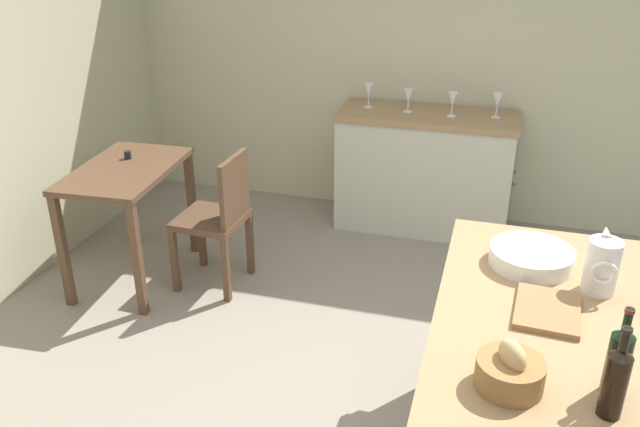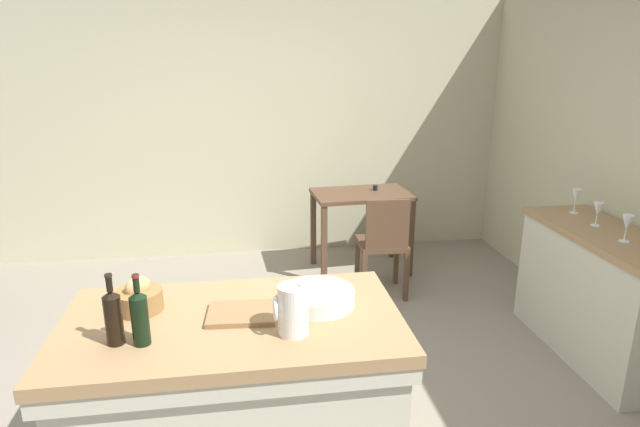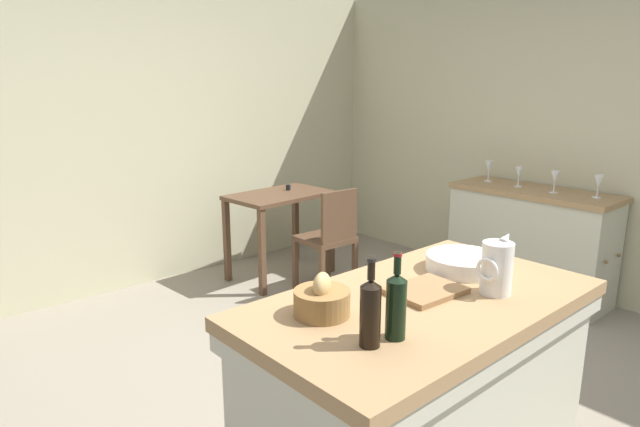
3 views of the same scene
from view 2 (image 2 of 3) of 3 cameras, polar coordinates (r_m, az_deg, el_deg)
name	(u,v)px [view 2 (image 2 of 3)]	position (r m, az deg, el deg)	size (l,w,h in m)	color
ground_plane	(273,396)	(3.51, -5.05, -18.89)	(6.76, 6.76, 0.00)	gray
wall_back	(253,128)	(5.49, -7.19, 9.02)	(5.32, 0.12, 2.60)	#B7B28E
island_table	(236,395)	(2.72, -8.97, -18.65)	(1.55, 0.86, 0.89)	#99754C
side_cabinet	(599,294)	(4.16, 27.71, -7.68)	(0.52, 1.32, 0.90)	#99754C
writing_desk	(361,206)	(5.05, 4.44, 0.84)	(0.93, 0.62, 0.83)	#513826
wooden_chair	(383,243)	(4.57, 6.81, -3.10)	(0.42, 0.42, 0.90)	#513826
pitcher	(293,309)	(2.30, -2.95, -10.20)	(0.17, 0.13, 0.26)	silver
wash_bowl	(318,297)	(2.58, -0.21, -8.95)	(0.35, 0.35, 0.07)	silver
bread_basket	(139,298)	(2.66, -18.81, -8.59)	(0.22, 0.22, 0.17)	olive
cutting_board	(241,313)	(2.51, -8.42, -10.53)	(0.31, 0.23, 0.02)	olive
wine_bottle_dark	(140,316)	(2.34, -18.73, -10.38)	(0.07, 0.07, 0.31)	black
wine_bottle_amber	(113,316)	(2.38, -21.25, -10.18)	(0.07, 0.07, 0.31)	black
wine_glass_left	(627,224)	(3.84, 30.02, -0.93)	(0.07, 0.07, 0.18)	white
wine_glass_middle	(598,210)	(4.10, 27.60, 0.33)	(0.07, 0.07, 0.17)	white
wine_glass_right	(576,197)	(4.35, 25.72, 1.62)	(0.07, 0.07, 0.18)	white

